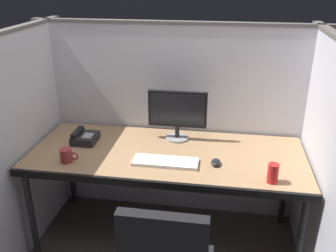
{
  "coord_description": "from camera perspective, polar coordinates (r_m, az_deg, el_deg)",
  "views": [
    {
      "loc": [
        0.37,
        -1.96,
        1.92
      ],
      "look_at": [
        0.0,
        0.35,
        0.92
      ],
      "focal_mm": 39.55,
      "sensor_mm": 36.0,
      "label": 1
    }
  ],
  "objects": [
    {
      "name": "keyboard_main",
      "position": [
        2.44,
        -0.41,
        -5.55
      ],
      "size": [
        0.43,
        0.15,
        0.02
      ],
      "primitive_type": "cube",
      "color": "silver",
      "rests_on": "desk"
    },
    {
      "name": "coffee_mug",
      "position": [
        2.53,
        -15.37,
        -4.38
      ],
      "size": [
        0.13,
        0.08,
        0.09
      ],
      "color": "#993333",
      "rests_on": "desk"
    },
    {
      "name": "desk_phone",
      "position": [
        2.79,
        -12.75,
        -1.76
      ],
      "size": [
        0.17,
        0.19,
        0.09
      ],
      "color": "black",
      "rests_on": "desk"
    },
    {
      "name": "cubicle_partition_right",
      "position": [
        2.52,
        22.48,
        -5.46
      ],
      "size": [
        0.06,
        1.41,
        1.57
      ],
      "color": "silver",
      "rests_on": "ground"
    },
    {
      "name": "soda_can",
      "position": [
        2.3,
        15.86,
        -7.02
      ],
      "size": [
        0.07,
        0.07,
        0.12
      ],
      "primitive_type": "cylinder",
      "color": "red",
      "rests_on": "desk"
    },
    {
      "name": "cubicle_partition_left",
      "position": [
        2.8,
        -21.11,
        -2.39
      ],
      "size": [
        0.06,
        1.41,
        1.57
      ],
      "color": "silver",
      "rests_on": "ground"
    },
    {
      "name": "monitor_center",
      "position": [
        2.7,
        1.47,
        2.17
      ],
      "size": [
        0.43,
        0.17,
        0.37
      ],
      "color": "gray",
      "rests_on": "desk"
    },
    {
      "name": "cubicle_partition_rear",
      "position": [
        2.96,
        1.2,
        0.64
      ],
      "size": [
        2.21,
        0.06,
        1.57
      ],
      "color": "silver",
      "rests_on": "ground"
    },
    {
      "name": "computer_mouse",
      "position": [
        2.44,
        7.38,
        -5.57
      ],
      "size": [
        0.06,
        0.1,
        0.04
      ],
      "color": "black",
      "rests_on": "desk"
    },
    {
      "name": "desk",
      "position": [
        2.59,
        -0.22,
        -5.21
      ],
      "size": [
        1.9,
        0.8,
        0.74
      ],
      "color": "#997551",
      "rests_on": "ground"
    }
  ]
}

